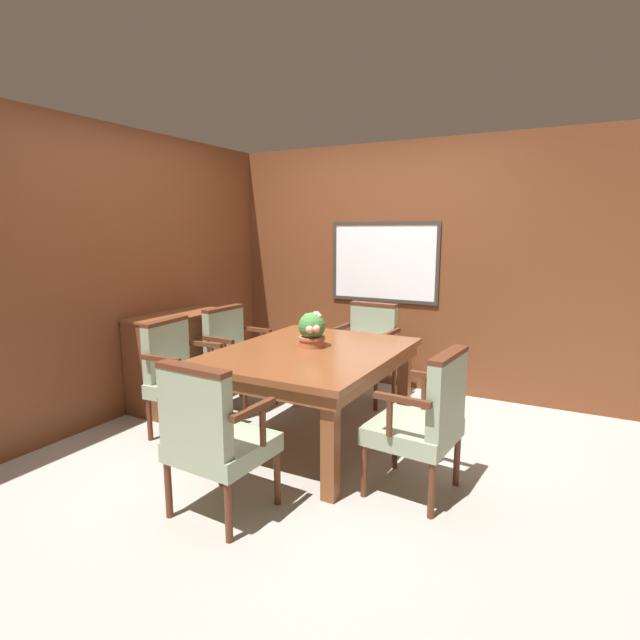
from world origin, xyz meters
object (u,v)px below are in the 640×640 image
object	(u,v)px
dining_table	(311,362)
chair_head_near	(213,434)
chair_left_far	(235,353)
chair_left_near	(181,373)
chair_head_far	(367,348)
sideboard_cabinet	(180,359)
potted_plant	(312,330)
chair_right_near	(425,418)

from	to	relation	value
dining_table	chair_head_near	xyz separation A→B (m)	(0.02, -1.14, -0.14)
chair_left_far	chair_left_near	xyz separation A→B (m)	(0.01, -0.71, 0.00)
dining_table	chair_left_near	world-z (taller)	chair_left_near
chair_head_far	sideboard_cabinet	distance (m)	1.76
chair_left_far	sideboard_cabinet	bearing A→B (deg)	113.69
sideboard_cabinet	chair_head_near	bearing A→B (deg)	-41.52
dining_table	chair_left_near	size ratio (longest dim) A/B	1.71
dining_table	sideboard_cabinet	world-z (taller)	sideboard_cabinet
chair_left_near	potted_plant	bearing A→B (deg)	-70.83
chair_right_near	chair_left_far	distance (m)	2.11
dining_table	potted_plant	world-z (taller)	potted_plant
chair_left_near	chair_head_far	bearing A→B (deg)	-37.68
chair_right_near	chair_left_near	xyz separation A→B (m)	(-1.96, 0.02, 0.00)
chair_left_near	dining_table	bearing A→B (deg)	-76.12
chair_left_far	chair_head_far	world-z (taller)	same
chair_head_near	sideboard_cabinet	distance (m)	2.02
chair_right_near	chair_left_far	bearing A→B (deg)	-105.28
chair_right_near	chair_head_far	distance (m)	1.80
chair_head_near	sideboard_cabinet	world-z (taller)	chair_head_near
dining_table	chair_right_near	size ratio (longest dim) A/B	1.71
chair_right_near	chair_left_near	size ratio (longest dim) A/B	1.00
chair_right_near	chair_head_near	bearing A→B (deg)	-45.39
dining_table	sideboard_cabinet	size ratio (longest dim) A/B	1.61
sideboard_cabinet	chair_left_near	bearing A→B (deg)	-45.95
chair_head_far	sideboard_cabinet	size ratio (longest dim) A/B	0.94
potted_plant	dining_table	bearing A→B (deg)	-67.76
chair_left_far	chair_head_far	bearing A→B (deg)	-48.56
dining_table	chair_head_near	distance (m)	1.15
chair_head_far	sideboard_cabinet	xyz separation A→B (m)	(-1.47, -0.95, -0.07)
dining_table	potted_plant	distance (m)	0.24
chair_head_near	chair_left_far	bearing A→B (deg)	-53.15
chair_left_far	chair_head_near	xyz separation A→B (m)	(1.02, -1.52, 0.00)
chair_left_near	chair_head_far	distance (m)	1.76
chair_head_far	chair_left_far	bearing A→B (deg)	-139.45
chair_left_far	dining_table	bearing A→B (deg)	-107.67
chair_left_far	sideboard_cabinet	size ratio (longest dim) A/B	0.94
dining_table	chair_left_far	distance (m)	1.08
chair_right_near	chair_head_near	world-z (taller)	same
dining_table	chair_left_near	xyz separation A→B (m)	(-0.98, -0.33, -0.14)
chair_left_near	potted_plant	size ratio (longest dim) A/B	3.32
dining_table	potted_plant	bearing A→B (deg)	112.24
chair_left_near	chair_head_far	world-z (taller)	same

